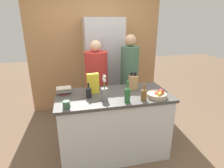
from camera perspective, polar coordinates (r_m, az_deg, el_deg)
The scene contains 16 objects.
ground_plane at distance 3.02m, azimuth 0.42°, elevation -19.61°, with size 14.00×14.00×0.00m, color brown.
kitchen_island at distance 2.76m, azimuth 0.44°, elevation -12.09°, with size 1.54×0.75×0.92m.
back_wall_wood at distance 4.07m, azimuth -5.08°, elevation 10.68°, with size 2.74×0.12×2.60m.
refrigerator at distance 3.80m, azimuth -2.63°, elevation 4.98°, with size 0.73×0.62×1.93m.
fruit_bowl at distance 2.52m, azimuth 13.67°, elevation -3.16°, with size 0.26×0.26×0.11m.
knife_block at distance 2.73m, azimuth 6.42°, elevation 0.54°, with size 0.11×0.10×0.26m.
flower_vase at distance 2.35m, azimuth -2.34°, elevation -2.22°, with size 0.09×0.09×0.33m.
cereal_box at distance 2.56m, azimuth -5.82°, elevation 0.13°, with size 0.17×0.08×0.28m.
coffee_mug at distance 2.23m, azimuth -13.73°, elevation -6.09°, with size 0.09×0.10×0.08m.
book_stack at distance 2.64m, azimuth -14.40°, elevation -1.91°, with size 0.20×0.16×0.09m.
bottle_oil at distance 2.76m, azimuth -4.74°, elevation 0.26°, with size 0.07×0.07×0.20m.
bottle_vinegar at distance 2.29m, azimuth 4.73°, elevation -3.04°, with size 0.07×0.07×0.28m.
bottle_wine at distance 2.38m, azimuth 9.65°, elevation -3.00°, with size 0.07×0.07×0.22m.
bottle_water at distance 2.45m, azimuth -7.15°, elevation -2.37°, with size 0.07×0.07×0.20m.
person_at_sink at distance 3.21m, azimuth -4.72°, elevation 0.63°, with size 0.38×0.38×1.58m.
person_in_blue at distance 3.30m, azimuth 5.28°, elevation 2.26°, with size 0.31×0.31×1.66m.
Camera 1 is at (-0.54, -2.30, 1.89)m, focal length 30.00 mm.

